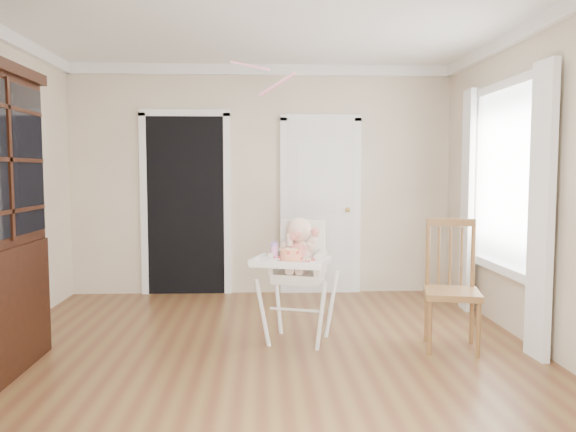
{
  "coord_description": "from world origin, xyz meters",
  "views": [
    {
      "loc": [
        0.01,
        -4.19,
        1.46
      ],
      "look_at": [
        0.22,
        0.43,
        1.09
      ],
      "focal_mm": 35.0,
      "sensor_mm": 36.0,
      "label": 1
    }
  ],
  "objects_px": {
    "dining_chair": "(452,289)",
    "cake": "(291,256)",
    "high_chair": "(298,266)",
    "sippy_cup": "(274,250)"
  },
  "relations": [
    {
      "from": "dining_chair",
      "to": "cake",
      "type": "bearing_deg",
      "value": -165.38
    },
    {
      "from": "high_chair",
      "to": "dining_chair",
      "type": "xyz_separation_m",
      "value": [
        1.25,
        -0.23,
        -0.16
      ]
    },
    {
      "from": "cake",
      "to": "sippy_cup",
      "type": "xyz_separation_m",
      "value": [
        -0.13,
        0.22,
        0.02
      ]
    },
    {
      "from": "sippy_cup",
      "to": "dining_chair",
      "type": "xyz_separation_m",
      "value": [
        1.45,
        -0.18,
        -0.31
      ]
    },
    {
      "from": "sippy_cup",
      "to": "dining_chair",
      "type": "relative_size",
      "value": 0.15
    },
    {
      "from": "high_chair",
      "to": "sippy_cup",
      "type": "distance_m",
      "value": 0.26
    },
    {
      "from": "sippy_cup",
      "to": "dining_chair",
      "type": "bearing_deg",
      "value": -7.04
    },
    {
      "from": "cake",
      "to": "high_chair",
      "type": "bearing_deg",
      "value": 74.55
    },
    {
      "from": "high_chair",
      "to": "sippy_cup",
      "type": "height_order",
      "value": "high_chair"
    },
    {
      "from": "sippy_cup",
      "to": "cake",
      "type": "bearing_deg",
      "value": -59.61
    }
  ]
}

